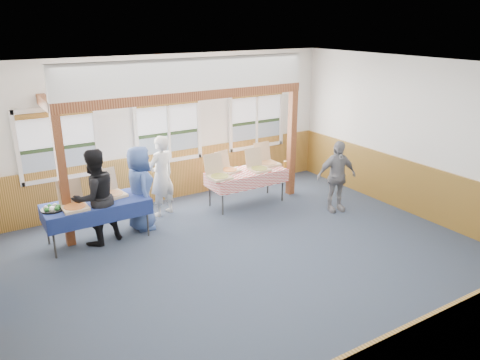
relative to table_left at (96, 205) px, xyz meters
name	(u,v)px	position (x,y,z in m)	size (l,w,h in m)	color
floor	(255,261)	(2.00, -2.20, -0.70)	(8.00, 8.00, 0.00)	#2B3447
ceiling	(257,69)	(2.00, -2.20, 2.50)	(8.00, 8.00, 0.00)	white
wall_back	(168,129)	(2.00, 1.30, 0.90)	(8.00, 8.00, 0.00)	silver
wall_front	(452,266)	(2.00, -5.70, 0.90)	(8.00, 8.00, 0.00)	silver
wall_right	(422,139)	(6.00, -2.20, 0.90)	(8.00, 8.00, 0.00)	silver
wainscot_back	(170,175)	(2.00, 1.28, -0.15)	(7.98, 0.05, 1.10)	brown
wainscot_front	(435,353)	(2.00, -5.67, -0.15)	(7.98, 0.05, 1.10)	brown
wainscot_right	(415,189)	(5.98, -2.20, -0.15)	(0.05, 6.98, 1.10)	brown
window_left	(58,140)	(-0.30, 1.26, 0.98)	(1.56, 0.10, 1.46)	white
window_mid	(168,126)	(2.00, 1.26, 0.98)	(1.56, 0.10, 1.46)	white
window_right	(256,115)	(4.30, 1.26, 0.98)	(1.56, 0.10, 1.46)	white
post_left	(63,182)	(-0.50, 0.10, 0.50)	(0.15, 0.15, 2.40)	#572713
post_right	(292,144)	(4.50, 0.10, 0.50)	(0.15, 0.15, 2.40)	#572713
cross_beam	(190,96)	(2.00, 0.10, 1.79)	(5.15, 0.18, 0.18)	#572713
table_left	(96,205)	(0.00, 0.00, 0.00)	(2.00, 1.28, 0.76)	#313131
table_right	(247,174)	(3.30, 0.10, 0.00)	(1.87, 1.31, 0.76)	#313131
pizza_box_a	(74,205)	(-0.40, -0.11, 0.13)	(0.44, 0.53, 0.46)	beige
pizza_box_b	(112,192)	(0.34, 0.16, 0.13)	(0.51, 0.59, 0.47)	beige
pizza_box_c	(219,175)	(2.55, 0.01, 0.13)	(0.44, 0.53, 0.47)	beige
pizza_box_d	(228,168)	(2.94, 0.29, 0.12)	(0.47, 0.54, 0.42)	beige
pizza_box_e	(258,167)	(3.55, 0.03, 0.12)	(0.42, 0.51, 0.44)	beige
pizza_box_f	(267,162)	(3.95, 0.25, 0.13)	(0.44, 0.53, 0.47)	beige
veggie_tray	(52,209)	(-0.75, 0.00, 0.09)	(0.38, 0.38, 0.09)	black
drink_glass	(285,164)	(4.15, -0.15, 0.13)	(0.07, 0.07, 0.15)	#A56C1B
woman_white	(161,176)	(1.48, 0.50, 0.15)	(0.62, 0.41, 1.69)	silver
woman_black	(95,197)	(-0.03, -0.09, 0.18)	(0.86, 0.67, 1.77)	black
man_blue	(140,188)	(0.87, 0.08, 0.13)	(0.81, 0.53, 1.65)	#39528F
person_grey	(336,176)	(4.70, -1.21, 0.06)	(0.89, 0.37, 1.52)	gray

